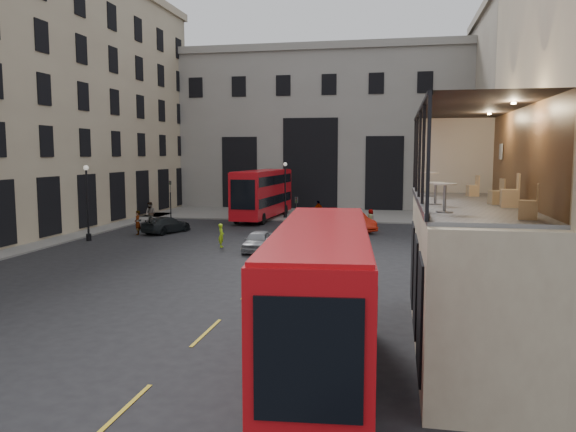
% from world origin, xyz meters
% --- Properties ---
extents(ground, '(140.00, 140.00, 0.00)m').
position_xyz_m(ground, '(0.00, 0.00, 0.00)').
color(ground, black).
rests_on(ground, ground).
extents(host_frontage, '(3.00, 11.00, 4.50)m').
position_xyz_m(host_frontage, '(6.50, 0.00, 2.25)').
color(host_frontage, beige).
rests_on(host_frontage, ground).
extents(cafe_floor, '(3.00, 10.00, 0.10)m').
position_xyz_m(cafe_floor, '(6.50, 0.00, 4.55)').
color(cafe_floor, slate).
rests_on(cafe_floor, host_frontage).
extents(gateway, '(35.00, 10.60, 18.00)m').
position_xyz_m(gateway, '(-5.00, 47.99, 9.39)').
color(gateway, gray).
rests_on(gateway, ground).
extents(building_right, '(16.60, 18.60, 20.00)m').
position_xyz_m(building_right, '(20.00, 39.97, 10.39)').
color(building_right, '#A39B83').
rests_on(building_right, ground).
extents(pavement_far, '(40.00, 12.00, 0.12)m').
position_xyz_m(pavement_far, '(-6.00, 38.00, 0.06)').
color(pavement_far, slate).
rests_on(pavement_far, ground).
extents(traffic_light_near, '(0.16, 0.20, 3.80)m').
position_xyz_m(traffic_light_near, '(-1.00, 12.00, 2.42)').
color(traffic_light_near, black).
rests_on(traffic_light_near, ground).
extents(traffic_light_far, '(0.16, 0.20, 3.80)m').
position_xyz_m(traffic_light_far, '(-15.00, 28.00, 2.42)').
color(traffic_light_far, black).
rests_on(traffic_light_far, ground).
extents(street_lamp_a, '(0.36, 0.36, 5.33)m').
position_xyz_m(street_lamp_a, '(-17.00, 18.00, 2.39)').
color(street_lamp_a, black).
rests_on(street_lamp_a, ground).
extents(street_lamp_b, '(0.36, 0.36, 5.33)m').
position_xyz_m(street_lamp_b, '(-6.00, 34.00, 2.39)').
color(street_lamp_b, black).
rests_on(street_lamp_b, ground).
extents(bus_near, '(3.29, 10.69, 4.20)m').
position_xyz_m(bus_near, '(2.39, -3.11, 2.36)').
color(bus_near, red).
rests_on(bus_near, ground).
extents(bus_far, '(3.29, 11.65, 4.60)m').
position_xyz_m(bus_far, '(-7.97, 33.17, 2.58)').
color(bus_far, red).
rests_on(bus_far, ground).
extents(car_a, '(1.56, 3.80, 1.29)m').
position_xyz_m(car_a, '(-4.21, 16.19, 0.64)').
color(car_a, '#929499').
rests_on(car_a, ground).
extents(car_b, '(4.30, 4.93, 1.61)m').
position_xyz_m(car_b, '(0.88, 26.52, 0.80)').
color(car_b, '#B71B0B').
rests_on(car_b, ground).
extents(car_c, '(3.14, 4.74, 1.28)m').
position_xyz_m(car_c, '(-13.20, 22.78, 0.64)').
color(car_c, black).
rests_on(car_c, ground).
extents(bicycle, '(1.87, 0.75, 0.96)m').
position_xyz_m(bicycle, '(-4.20, 16.92, 0.48)').
color(bicycle, gray).
rests_on(bicycle, ground).
extents(cyclist, '(0.50, 0.64, 1.56)m').
position_xyz_m(cyclist, '(-6.94, 17.15, 0.78)').
color(cyclist, '#A8DA17').
rests_on(cyclist, ground).
extents(pedestrian_a, '(1.08, 0.91, 1.96)m').
position_xyz_m(pedestrian_a, '(-16.58, 27.32, 0.98)').
color(pedestrian_a, gray).
rests_on(pedestrian_a, ground).
extents(pedestrian_b, '(1.02, 1.19, 1.60)m').
position_xyz_m(pedestrian_b, '(-9.57, 32.61, 0.80)').
color(pedestrian_b, gray).
rests_on(pedestrian_b, ground).
extents(pedestrian_c, '(1.11, 0.99, 1.81)m').
position_xyz_m(pedestrian_c, '(-2.75, 33.42, 0.90)').
color(pedestrian_c, gray).
rests_on(pedestrian_c, ground).
extents(pedestrian_d, '(0.87, 0.88, 1.53)m').
position_xyz_m(pedestrian_d, '(2.24, 29.16, 0.77)').
color(pedestrian_d, gray).
rests_on(pedestrian_d, ground).
extents(pedestrian_e, '(0.64, 0.78, 1.84)m').
position_xyz_m(pedestrian_e, '(-14.95, 21.46, 0.92)').
color(pedestrian_e, gray).
rests_on(pedestrian_e, ground).
extents(cafe_table_near, '(0.61, 0.61, 0.76)m').
position_xyz_m(cafe_table_near, '(5.56, -2.80, 5.10)').
color(cafe_table_near, beige).
rests_on(cafe_table_near, cafe_floor).
extents(cafe_table_mid, '(0.54, 0.54, 0.67)m').
position_xyz_m(cafe_table_mid, '(5.47, -0.43, 5.04)').
color(cafe_table_mid, white).
rests_on(cafe_table_mid, cafe_floor).
extents(cafe_table_far, '(0.69, 0.69, 0.86)m').
position_xyz_m(cafe_table_far, '(5.45, 2.98, 5.17)').
color(cafe_table_far, beige).
rests_on(cafe_table_far, cafe_floor).
extents(cafe_chair_a, '(0.50, 0.50, 0.83)m').
position_xyz_m(cafe_chair_a, '(7.36, -4.02, 4.85)').
color(cafe_chair_a, tan).
rests_on(cafe_chair_a, cafe_floor).
extents(cafe_chair_b, '(0.51, 0.51, 0.97)m').
position_xyz_m(cafe_chair_b, '(7.50, -1.01, 4.89)').
color(cafe_chair_b, '#D6AF7B').
rests_on(cafe_chair_b, cafe_floor).
extents(cafe_chair_c, '(0.46, 0.46, 0.78)m').
position_xyz_m(cafe_chair_c, '(7.29, -0.08, 4.84)').
color(cafe_chair_c, tan).
rests_on(cafe_chair_c, cafe_floor).
extents(cafe_chair_d, '(0.44, 0.44, 0.75)m').
position_xyz_m(cafe_chair_d, '(7.02, 3.22, 4.83)').
color(cafe_chair_d, '#D7B07C').
rests_on(cafe_chair_d, cafe_floor).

